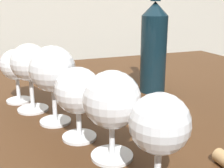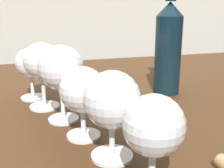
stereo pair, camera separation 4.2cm
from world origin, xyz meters
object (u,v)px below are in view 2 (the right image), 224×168
(wine_glass_chardonnay, at_px, (112,101))
(wine_glass_port, at_px, (82,91))
(wine_glass_pinot, at_px, (31,64))
(wine_glass_white, at_px, (154,128))
(wine_bottle, at_px, (168,46))
(wine_glass_cabernet, at_px, (61,69))
(wine_glass_rose, at_px, (42,63))

(wine_glass_chardonnay, xyz_separation_m, wine_glass_port, (-0.03, 0.08, -0.01))
(wine_glass_port, relative_size, wine_glass_pinot, 1.02)
(wine_glass_white, distance_m, wine_glass_pinot, 0.44)
(wine_glass_white, distance_m, wine_bottle, 0.43)
(wine_glass_cabernet, bearing_deg, wine_glass_port, -72.88)
(wine_glass_white, bearing_deg, wine_bottle, 61.96)
(wine_glass_port, height_order, wine_bottle, wine_bottle)
(wine_glass_chardonnay, distance_m, wine_glass_cabernet, 0.18)
(wine_glass_chardonnay, bearing_deg, wine_glass_port, 110.19)
(wine_glass_white, height_order, wine_glass_rose, wine_glass_rose)
(wine_glass_port, xyz_separation_m, wine_glass_cabernet, (-0.03, 0.09, 0.02))
(wine_glass_chardonnay, xyz_separation_m, wine_glass_rose, (-0.09, 0.25, 0.01))
(wine_glass_chardonnay, distance_m, wine_glass_rose, 0.27)
(wine_glass_port, distance_m, wine_glass_rose, 0.18)
(wine_glass_rose, distance_m, wine_bottle, 0.32)
(wine_glass_chardonnay, bearing_deg, wine_bottle, 51.31)
(wine_glass_chardonnay, height_order, wine_glass_pinot, wine_glass_chardonnay)
(wine_glass_port, bearing_deg, wine_glass_cabernet, 107.12)
(wine_glass_chardonnay, bearing_deg, wine_glass_cabernet, 108.64)
(wine_glass_white, relative_size, wine_glass_port, 1.00)
(wine_glass_port, relative_size, wine_glass_cabernet, 0.83)
(wine_glass_white, relative_size, wine_glass_cabernet, 0.84)
(wine_glass_cabernet, distance_m, wine_glass_rose, 0.09)
(wine_glass_white, relative_size, wine_bottle, 0.41)
(wine_glass_pinot, bearing_deg, wine_glass_port, -70.91)
(wine_glass_rose, bearing_deg, wine_glass_cabernet, -68.61)
(wine_glass_port, xyz_separation_m, wine_glass_rose, (-0.06, 0.17, 0.02))
(wine_glass_chardonnay, bearing_deg, wine_glass_pinot, 109.37)
(wine_bottle, bearing_deg, wine_glass_port, -141.94)
(wine_glass_pinot, bearing_deg, wine_glass_cabernet, -69.86)
(wine_glass_chardonnay, relative_size, wine_glass_pinot, 1.09)
(wine_glass_white, height_order, wine_glass_chardonnay, wine_glass_chardonnay)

